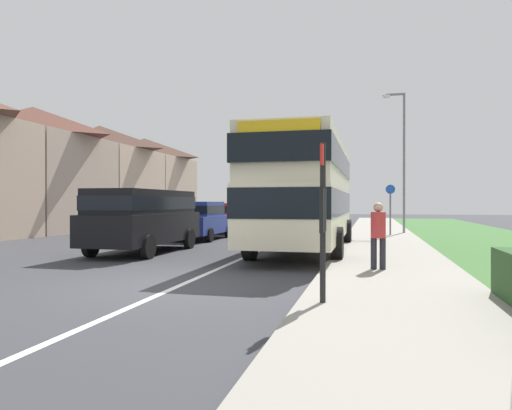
% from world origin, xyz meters
% --- Properties ---
extents(ground_plane, '(120.00, 120.00, 0.00)m').
position_xyz_m(ground_plane, '(0.00, 0.00, 0.00)').
color(ground_plane, '#38383D').
extents(lane_marking_centre, '(0.14, 60.00, 0.01)m').
position_xyz_m(lane_marking_centre, '(0.00, 8.00, 0.00)').
color(lane_marking_centre, silver).
rests_on(lane_marking_centre, ground_plane).
extents(pavement_near_side, '(3.20, 68.00, 0.12)m').
position_xyz_m(pavement_near_side, '(4.20, 6.00, 0.06)').
color(pavement_near_side, gray).
rests_on(pavement_near_side, ground_plane).
extents(double_decker_bus, '(2.80, 9.75, 3.70)m').
position_xyz_m(double_decker_bus, '(1.58, 7.05, 2.14)').
color(double_decker_bus, beige).
rests_on(double_decker_bus, ground_plane).
extents(parked_van_black, '(2.11, 5.22, 2.08)m').
position_xyz_m(parked_van_black, '(-3.62, 5.54, 1.25)').
color(parked_van_black, black).
rests_on(parked_van_black, ground_plane).
extents(parked_car_blue, '(1.96, 4.29, 1.70)m').
position_xyz_m(parked_car_blue, '(-3.74, 11.17, 0.93)').
color(parked_car_blue, navy).
rests_on(parked_car_blue, ground_plane).
extents(parked_car_red, '(1.98, 4.48, 1.63)m').
position_xyz_m(parked_car_red, '(-3.49, 16.29, 0.90)').
color(parked_car_red, '#B21E1E').
rests_on(parked_car_red, ground_plane).
extents(parked_car_white, '(1.91, 4.52, 1.56)m').
position_xyz_m(parked_car_white, '(-3.61, 22.13, 0.86)').
color(parked_car_white, silver).
rests_on(parked_car_white, ground_plane).
extents(pedestrian_at_stop, '(0.34, 0.34, 1.67)m').
position_xyz_m(pedestrian_at_stop, '(3.89, 2.47, 0.98)').
color(pedestrian_at_stop, '#23232D').
rests_on(pedestrian_at_stop, ground_plane).
extents(bus_stop_sign, '(0.09, 0.52, 2.60)m').
position_xyz_m(bus_stop_sign, '(3.00, -1.44, 1.54)').
color(bus_stop_sign, black).
rests_on(bus_stop_sign, ground_plane).
extents(cycle_route_sign, '(0.44, 0.08, 2.52)m').
position_xyz_m(cycle_route_sign, '(4.64, 14.54, 1.43)').
color(cycle_route_sign, slate).
rests_on(cycle_route_sign, ground_plane).
extents(street_lamp_mid, '(1.14, 0.20, 7.28)m').
position_xyz_m(street_lamp_mid, '(5.28, 16.40, 4.19)').
color(street_lamp_mid, slate).
rests_on(street_lamp_mid, ground_plane).
extents(house_terrace_far_side, '(7.13, 27.38, 7.21)m').
position_xyz_m(house_terrace_far_side, '(-15.29, 17.99, 3.61)').
color(house_terrace_far_side, '#C1A88E').
rests_on(house_terrace_far_side, ground_plane).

